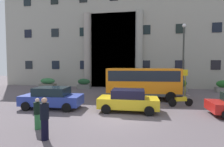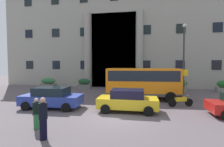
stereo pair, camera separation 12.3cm
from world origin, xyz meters
name	(u,v)px [view 1 (the left image)]	position (x,y,z in m)	size (l,w,h in m)	color
ground_plane	(117,117)	(0.00, 0.00, -0.06)	(80.00, 64.00, 0.12)	#594F54
office_building_facade	(131,40)	(-0.01, 17.47, 7.15)	(38.34, 9.75, 14.31)	gray
orange_minibus	(142,81)	(1.61, 5.50, 1.69)	(6.61, 3.08, 2.83)	orange
bus_stop_sign	(185,80)	(5.83, 7.29, 1.67)	(0.44, 0.08, 2.70)	#939413
hedge_planter_far_east	(181,86)	(6.27, 10.84, 0.67)	(1.42, 0.82, 1.38)	slate
hedge_planter_far_west	(84,84)	(-5.88, 10.90, 0.65)	(1.75, 0.80, 1.34)	slate
hedge_planter_entrance_right	(146,85)	(2.10, 10.23, 0.69)	(1.69, 0.88, 1.44)	gray
hedge_planter_east	(223,87)	(10.86, 10.71, 0.67)	(1.59, 0.74, 1.40)	slate
hedge_planter_entrance_left	(48,84)	(-10.67, 10.25, 0.68)	(2.11, 0.88, 1.40)	#686657
white_taxi_kerbside	(52,98)	(-4.98, 1.15, 0.78)	(4.39, 2.15, 1.54)	#273996
parked_coupe_end	(128,100)	(0.57, 1.23, 0.76)	(4.02, 1.94, 1.50)	gold
motorcycle_far_end	(180,101)	(4.41, 3.14, 0.45)	(1.89, 0.76, 0.89)	black
pedestrian_woman_dark_dress	(38,114)	(-3.63, -2.64, 0.77)	(0.36, 0.36, 1.54)	#2A6A39
pedestrian_woman_with_bag	(45,118)	(-2.63, -3.66, 0.91)	(0.36, 0.36, 1.80)	black
lamppost_plaza_centre	(183,53)	(5.99, 8.86, 4.39)	(0.40, 0.40, 7.54)	#373935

